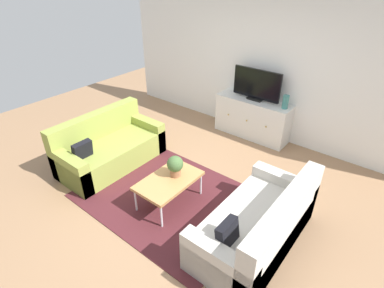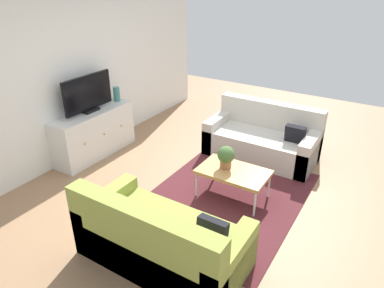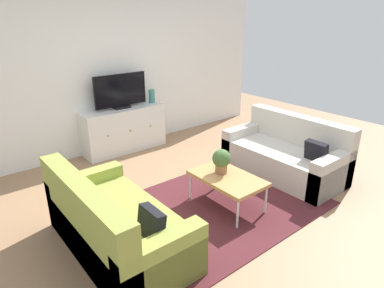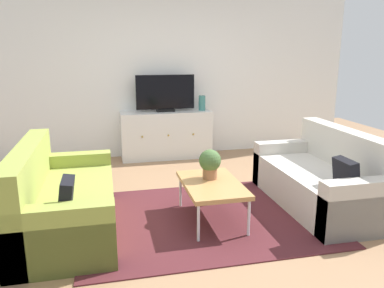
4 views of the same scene
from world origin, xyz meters
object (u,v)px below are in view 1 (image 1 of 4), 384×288
Objects in this scene: tv_console at (252,118)px; glass_vase at (286,102)px; flat_screen_tv at (256,85)px; coffee_table at (169,181)px; potted_plant at (175,165)px; couch_right_side at (260,228)px; couch_left_side at (108,148)px.

tv_console is 5.97× the size of glass_vase.
tv_console is 0.67m from flat_screen_tv.
potted_plant reaches higher than coffee_table.
flat_screen_tv is (-1.44, 2.39, 0.77)m from couch_right_side.
glass_vase is at bearing 109.42° from couch_right_side.
glass_vase reaches higher than couch_left_side.
potted_plant is at bearing -87.92° from flat_screen_tv.
couch_right_side is at bearing -58.73° from tv_console.
flat_screen_tv is at bearing 59.10° from couch_left_side.
coffee_table is at bearing -88.29° from tv_console.
couch_left_side is 1.00× the size of couch_right_side.
tv_console is (-1.44, 2.37, 0.10)m from couch_right_side.
tv_console is (-0.07, 2.48, -0.00)m from coffee_table.
couch_left_side reaches higher than tv_console.
coffee_table is at bearing -102.06° from glass_vase.
couch_left_side is 1.55m from potted_plant.
tv_console reaches higher than potted_plant.
couch_right_side is 7.16× the size of glass_vase.
couch_right_side is 2.78m from tv_console.
coffee_table is (1.51, -0.11, 0.10)m from couch_left_side.
couch_left_side is at bearing -120.90° from flat_screen_tv.
tv_console reaches higher than coffee_table.
flat_screen_tv is (1.43, 2.39, 0.77)m from couch_left_side.
coffee_table is at bearing -175.38° from couch_right_side.
flat_screen_tv reaches higher than coffee_table.
couch_left_side is 1.51m from coffee_table.
couch_right_side is 1.38m from coffee_table.
tv_console is (1.43, 2.37, 0.10)m from couch_left_side.
flat_screen_tv is 0.63m from glass_vase.
couch_left_side is at bearing -130.64° from glass_vase.
flat_screen_tv is (-0.09, 2.38, 0.46)m from potted_plant.
flat_screen_tv is 3.85× the size of glass_vase.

